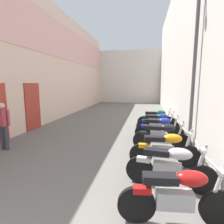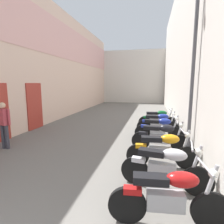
{
  "view_description": "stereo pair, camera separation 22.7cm",
  "coord_description": "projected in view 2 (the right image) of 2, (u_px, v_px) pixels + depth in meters",
  "views": [
    {
      "loc": [
        1.92,
        0.09,
        2.18
      ],
      "look_at": [
        0.58,
        7.21,
        1.04
      ],
      "focal_mm": 29.15,
      "sensor_mm": 36.0,
      "label": 1
    },
    {
      "loc": [
        2.15,
        0.13,
        2.18
      ],
      "look_at": [
        0.58,
        7.21,
        1.04
      ],
      "focal_mm": 29.15,
      "sensor_mm": 36.0,
      "label": 2
    }
  ],
  "objects": [
    {
      "name": "motorcycle_sixth",
      "position": [
        159.0,
        128.0,
        6.86
      ],
      "size": [
        1.85,
        0.58,
        1.04
      ],
      "color": "black",
      "rests_on": "ground"
    },
    {
      "name": "motorcycle_seventh",
      "position": [
        159.0,
        123.0,
        7.82
      ],
      "size": [
        1.85,
        0.58,
        1.04
      ],
      "color": "black",
      "rests_on": "ground"
    },
    {
      "name": "building_left",
      "position": [
        56.0,
        64.0,
        10.9
      ],
      "size": [
        0.45,
        20.84,
        6.68
      ],
      "color": "beige",
      "rests_on": "ground"
    },
    {
      "name": "pedestrian_further_down",
      "position": [
        4.0,
        122.0,
        6.02
      ],
      "size": [
        0.52,
        0.29,
        1.57
      ],
      "color": "#383842",
      "rests_on": "ground"
    },
    {
      "name": "motorcycle_eighth",
      "position": [
        158.0,
        119.0,
        8.77
      ],
      "size": [
        1.85,
        0.58,
        1.04
      ],
      "color": "black",
      "rests_on": "ground"
    },
    {
      "name": "building_far_end",
      "position": [
        134.0,
        77.0,
        21.27
      ],
      "size": [
        9.78,
        2.0,
        5.85
      ],
      "primitive_type": "cube",
      "color": "beige",
      "rests_on": "ground"
    },
    {
      "name": "ground_plane",
      "position": [
        106.0,
        129.0,
        8.79
      ],
      "size": [
        36.84,
        36.84,
        0.0
      ],
      "primitive_type": "plane",
      "color": "#66635E"
    },
    {
      "name": "motorcycle_third",
      "position": [
        165.0,
        166.0,
        3.72
      ],
      "size": [
        1.84,
        0.58,
        1.04
      ],
      "color": "black",
      "rests_on": "ground"
    },
    {
      "name": "street_lamp",
      "position": [
        191.0,
        57.0,
        5.07
      ],
      "size": [
        0.79,
        0.18,
        5.04
      ],
      "color": "#47474C",
      "rests_on": "ground"
    },
    {
      "name": "motorcycle_second",
      "position": [
        169.0,
        196.0,
        2.74
      ],
      "size": [
        1.85,
        0.58,
        1.04
      ],
      "color": "black",
      "rests_on": "ground"
    },
    {
      "name": "building_right",
      "position": [
        183.0,
        49.0,
        9.34
      ],
      "size": [
        0.45,
        20.84,
        7.83
      ],
      "color": "beige",
      "rests_on": "ground"
    },
    {
      "name": "motorcycle_fifth",
      "position": [
        161.0,
        136.0,
        5.84
      ],
      "size": [
        1.85,
        0.58,
        1.04
      ],
      "color": "black",
      "rests_on": "ground"
    },
    {
      "name": "motorcycle_fourth",
      "position": [
        162.0,
        149.0,
        4.71
      ],
      "size": [
        1.85,
        0.58,
        1.04
      ],
      "color": "black",
      "rests_on": "ground"
    }
  ]
}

